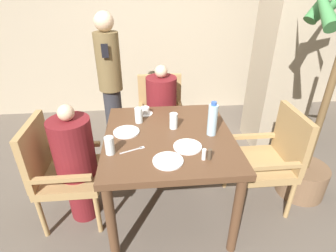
{
  "coord_description": "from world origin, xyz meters",
  "views": [
    {
      "loc": [
        -0.17,
        -1.77,
        1.83
      ],
      "look_at": [
        0.0,
        0.05,
        0.83
      ],
      "focal_mm": 28.0,
      "sensor_mm": 36.0,
      "label": 1
    }
  ],
  "objects_px": {
    "standing_host": "(110,80)",
    "plate_main_left": "(188,147)",
    "chair_left_side": "(59,168)",
    "water_bottle": "(212,120)",
    "teacup_with_saucer": "(145,111)",
    "glass_tall_near": "(110,145)",
    "chair_right_side": "(271,156)",
    "plate_dessert_center": "(168,161)",
    "diner_in_left_chair": "(76,163)",
    "glass_tall_mid": "(174,121)",
    "glass_tall_far": "(139,115)",
    "potted_palm": "(320,121)",
    "chair_far_side": "(161,113)",
    "diner_in_far_chair": "(162,114)",
    "plate_main_right": "(126,132)"
  },
  "relations": [
    {
      "from": "diner_in_left_chair",
      "to": "plate_main_right",
      "type": "distance_m",
      "value": 0.48
    },
    {
      "from": "standing_host",
      "to": "glass_tall_mid",
      "type": "distance_m",
      "value": 1.2
    },
    {
      "from": "standing_host",
      "to": "glass_tall_far",
      "type": "distance_m",
      "value": 0.96
    },
    {
      "from": "standing_host",
      "to": "glass_tall_near",
      "type": "bearing_deg",
      "value": -84.71
    },
    {
      "from": "potted_palm",
      "to": "glass_tall_far",
      "type": "relative_size",
      "value": 16.33
    },
    {
      "from": "diner_in_far_chair",
      "to": "standing_host",
      "type": "distance_m",
      "value": 0.72
    },
    {
      "from": "teacup_with_saucer",
      "to": "chair_right_side",
      "type": "bearing_deg",
      "value": -20.24
    },
    {
      "from": "diner_in_far_chair",
      "to": "plate_main_left",
      "type": "bearing_deg",
      "value": -82.99
    },
    {
      "from": "plate_main_left",
      "to": "water_bottle",
      "type": "bearing_deg",
      "value": 38.09
    },
    {
      "from": "standing_host",
      "to": "teacup_with_saucer",
      "type": "bearing_deg",
      "value": -63.15
    },
    {
      "from": "chair_left_side",
      "to": "potted_palm",
      "type": "distance_m",
      "value": 2.22
    },
    {
      "from": "standing_host",
      "to": "plate_dessert_center",
      "type": "distance_m",
      "value": 1.59
    },
    {
      "from": "chair_right_side",
      "to": "plate_dessert_center",
      "type": "distance_m",
      "value": 1.03
    },
    {
      "from": "chair_left_side",
      "to": "plate_dessert_center",
      "type": "height_order",
      "value": "chair_left_side"
    },
    {
      "from": "plate_main_left",
      "to": "teacup_with_saucer",
      "type": "relative_size",
      "value": 1.55
    },
    {
      "from": "standing_host",
      "to": "plate_main_right",
      "type": "relative_size",
      "value": 7.57
    },
    {
      "from": "diner_in_left_chair",
      "to": "diner_in_far_chair",
      "type": "xyz_separation_m",
      "value": [
        0.75,
        0.79,
        0.02
      ]
    },
    {
      "from": "chair_right_side",
      "to": "potted_palm",
      "type": "distance_m",
      "value": 0.52
    },
    {
      "from": "standing_host",
      "to": "plate_main_left",
      "type": "bearing_deg",
      "value": -63.05
    },
    {
      "from": "potted_palm",
      "to": "plate_main_right",
      "type": "height_order",
      "value": "potted_palm"
    },
    {
      "from": "chair_left_side",
      "to": "standing_host",
      "type": "xyz_separation_m",
      "value": [
        0.33,
        1.15,
        0.34
      ]
    },
    {
      "from": "potted_palm",
      "to": "water_bottle",
      "type": "bearing_deg",
      "value": -173.88
    },
    {
      "from": "chair_right_side",
      "to": "glass_tall_far",
      "type": "bearing_deg",
      "value": 168.03
    },
    {
      "from": "chair_right_side",
      "to": "standing_host",
      "type": "bearing_deg",
      "value": 141.65
    },
    {
      "from": "diner_in_far_chair",
      "to": "glass_tall_mid",
      "type": "relative_size",
      "value": 8.48
    },
    {
      "from": "potted_palm",
      "to": "glass_tall_near",
      "type": "bearing_deg",
      "value": -170.26
    },
    {
      "from": "potted_palm",
      "to": "plate_main_left",
      "type": "relative_size",
      "value": 10.23
    },
    {
      "from": "chair_left_side",
      "to": "glass_tall_mid",
      "type": "bearing_deg",
      "value": 6.55
    },
    {
      "from": "standing_host",
      "to": "plate_main_left",
      "type": "relative_size",
      "value": 7.57
    },
    {
      "from": "glass_tall_mid",
      "to": "glass_tall_near",
      "type": "bearing_deg",
      "value": -146.24
    },
    {
      "from": "diner_in_left_chair",
      "to": "potted_palm",
      "type": "distance_m",
      "value": 2.08
    },
    {
      "from": "chair_left_side",
      "to": "standing_host",
      "type": "bearing_deg",
      "value": 73.87
    },
    {
      "from": "plate_dessert_center",
      "to": "plate_main_left",
      "type": "bearing_deg",
      "value": 45.13
    },
    {
      "from": "glass_tall_mid",
      "to": "chair_far_side",
      "type": "bearing_deg",
      "value": 93.51
    },
    {
      "from": "water_bottle",
      "to": "glass_tall_far",
      "type": "bearing_deg",
      "value": 155.68
    },
    {
      "from": "standing_host",
      "to": "water_bottle",
      "type": "relative_size",
      "value": 5.7
    },
    {
      "from": "diner_in_far_chair",
      "to": "plate_main_left",
      "type": "xyz_separation_m",
      "value": [
        0.12,
        -0.98,
        0.21
      ]
    },
    {
      "from": "glass_tall_mid",
      "to": "glass_tall_far",
      "type": "xyz_separation_m",
      "value": [
        -0.28,
        0.13,
        0.0
      ]
    },
    {
      "from": "diner_in_left_chair",
      "to": "standing_host",
      "type": "xyz_separation_m",
      "value": [
        0.19,
        1.15,
        0.3
      ]
    },
    {
      "from": "diner_in_left_chair",
      "to": "plate_dessert_center",
      "type": "distance_m",
      "value": 0.83
    },
    {
      "from": "diner_in_left_chair",
      "to": "chair_far_side",
      "type": "height_order",
      "value": "diner_in_left_chair"
    },
    {
      "from": "diner_in_left_chair",
      "to": "glass_tall_mid",
      "type": "bearing_deg",
      "value": 7.68
    },
    {
      "from": "plate_dessert_center",
      "to": "glass_tall_near",
      "type": "distance_m",
      "value": 0.42
    },
    {
      "from": "plate_main_left",
      "to": "water_bottle",
      "type": "height_order",
      "value": "water_bottle"
    },
    {
      "from": "potted_palm",
      "to": "plate_dessert_center",
      "type": "height_order",
      "value": "potted_palm"
    },
    {
      "from": "chair_far_side",
      "to": "diner_in_far_chair",
      "type": "height_order",
      "value": "diner_in_far_chair"
    },
    {
      "from": "plate_main_left",
      "to": "glass_tall_near",
      "type": "height_order",
      "value": "glass_tall_near"
    },
    {
      "from": "chair_right_side",
      "to": "water_bottle",
      "type": "distance_m",
      "value": 0.68
    },
    {
      "from": "chair_left_side",
      "to": "standing_host",
      "type": "distance_m",
      "value": 1.24
    },
    {
      "from": "diner_in_far_chair",
      "to": "plate_main_right",
      "type": "height_order",
      "value": "diner_in_far_chair"
    }
  ]
}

